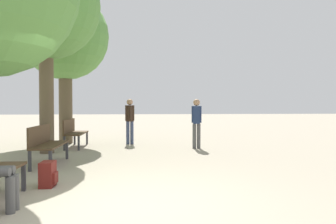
{
  "coord_description": "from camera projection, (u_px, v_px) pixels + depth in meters",
  "views": [
    {
      "loc": [
        0.4,
        -4.52,
        1.42
      ],
      "look_at": [
        1.3,
        6.64,
        1.14
      ],
      "focal_mm": 35.0,
      "sensor_mm": 36.0,
      "label": 1
    }
  ],
  "objects": [
    {
      "name": "tree_row_2",
      "position": [
        65.0,
        38.0,
        11.7
      ],
      "size": [
        3.1,
        3.1,
        5.39
      ],
      "color": "brown",
      "rests_on": "ground_plane"
    },
    {
      "name": "bench_row_2",
      "position": [
        73.0,
        131.0,
        10.68
      ],
      "size": [
        0.52,
        1.6,
        0.92
      ],
      "color": "#4C3823",
      "rests_on": "ground_plane"
    },
    {
      "name": "ground_plane",
      "position": [
        113.0,
        207.0,
        4.51
      ],
      "size": [
        80.0,
        80.0,
        0.0
      ],
      "primitive_type": "plane",
      "color": "gray"
    },
    {
      "name": "tree_row_1",
      "position": [
        46.0,
        7.0,
        9.34
      ],
      "size": [
        3.1,
        3.1,
        5.79
      ],
      "color": "brown",
      "rests_on": "ground_plane"
    },
    {
      "name": "pedestrian_mid",
      "position": [
        197.0,
        120.0,
        10.36
      ],
      "size": [
        0.32,
        0.22,
        1.57
      ],
      "color": "#4C4C4C",
      "rests_on": "ground_plane"
    },
    {
      "name": "bench_row_1",
      "position": [
        46.0,
        142.0,
        7.61
      ],
      "size": [
        0.52,
        1.6,
        0.92
      ],
      "color": "#4C3823",
      "rests_on": "ground_plane"
    },
    {
      "name": "backpack",
      "position": [
        48.0,
        174.0,
        5.59
      ],
      "size": [
        0.26,
        0.34,
        0.43
      ],
      "color": "maroon",
      "rests_on": "ground_plane"
    },
    {
      "name": "pedestrian_near",
      "position": [
        130.0,
        118.0,
        11.5
      ],
      "size": [
        0.32,
        0.28,
        1.59
      ],
      "color": "#384260",
      "rests_on": "ground_plane"
    }
  ]
}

